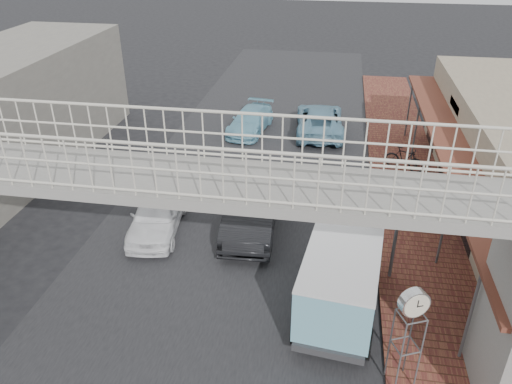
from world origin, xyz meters
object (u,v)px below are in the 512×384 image
(angkot_van, at_px, (342,274))
(arrow_sign, at_px, (428,212))
(dark_sedan, at_px, (252,207))
(motorcycle_near, at_px, (394,201))
(white_hatchback, at_px, (157,213))
(angkot_curb, at_px, (320,120))
(angkot_far, at_px, (250,120))
(street_clock, at_px, (413,307))
(motorcycle_far, at_px, (404,159))

(angkot_van, relative_size, arrow_sign, 1.47)
(dark_sedan, bearing_deg, motorcycle_near, 15.79)
(white_hatchback, xyz_separation_m, angkot_van, (6.54, -3.30, 0.68))
(white_hatchback, relative_size, motorcycle_near, 2.43)
(angkot_curb, height_order, angkot_far, angkot_curb)
(angkot_curb, relative_size, street_clock, 1.82)
(angkot_far, bearing_deg, arrow_sign, -50.54)
(dark_sedan, bearing_deg, angkot_far, 96.92)
(white_hatchback, distance_m, motorcycle_near, 8.87)
(dark_sedan, bearing_deg, street_clock, -56.88)
(white_hatchback, bearing_deg, motorcycle_near, 9.66)
(dark_sedan, relative_size, street_clock, 1.77)
(motorcycle_far, bearing_deg, angkot_curb, 70.41)
(angkot_van, bearing_deg, street_clock, -50.53)
(angkot_curb, distance_m, angkot_far, 3.64)
(motorcycle_near, xyz_separation_m, street_clock, (-0.44, -8.19, 1.90))
(dark_sedan, height_order, angkot_far, dark_sedan)
(dark_sedan, relative_size, angkot_far, 1.21)
(white_hatchback, bearing_deg, arrow_sign, -18.04)
(white_hatchback, xyz_separation_m, motorcycle_near, (8.49, 2.56, -0.15))
(white_hatchback, bearing_deg, street_clock, -42.10)
(motorcycle_far, relative_size, street_clock, 0.63)
(angkot_van, bearing_deg, dark_sedan, 134.88)
(angkot_curb, relative_size, angkot_far, 1.24)
(white_hatchback, distance_m, arrow_sign, 9.21)
(street_clock, bearing_deg, motorcycle_near, 63.09)
(angkot_far, relative_size, arrow_sign, 1.32)
(motorcycle_far, bearing_deg, motorcycle_near, -164.57)
(motorcycle_near, relative_size, arrow_sign, 0.54)
(angkot_van, distance_m, motorcycle_far, 9.98)
(street_clock, bearing_deg, angkot_far, 88.51)
(white_hatchback, bearing_deg, angkot_van, -33.95)
(white_hatchback, relative_size, arrow_sign, 1.30)
(white_hatchback, xyz_separation_m, angkot_far, (1.63, 9.97, -0.09))
(angkot_curb, xyz_separation_m, angkot_van, (1.29, -13.63, 0.66))
(dark_sedan, distance_m, arrow_sign, 6.32)
(white_hatchback, height_order, arrow_sign, arrow_sign)
(angkot_far, bearing_deg, motorcycle_far, -18.20)
(white_hatchback, distance_m, street_clock, 9.98)
(angkot_van, bearing_deg, arrow_sign, 41.25)
(angkot_far, height_order, street_clock, street_clock)
(street_clock, height_order, arrow_sign, arrow_sign)
(dark_sedan, bearing_deg, motorcycle_far, 39.85)
(dark_sedan, distance_m, street_clock, 8.11)
(motorcycle_near, bearing_deg, dark_sedan, 101.93)
(motorcycle_far, height_order, street_clock, street_clock)
(angkot_far, height_order, motorcycle_far, angkot_far)
(white_hatchback, height_order, angkot_far, white_hatchback)
(dark_sedan, xyz_separation_m, street_clock, (4.74, -6.39, 1.61))
(dark_sedan, bearing_deg, arrow_sign, -27.45)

